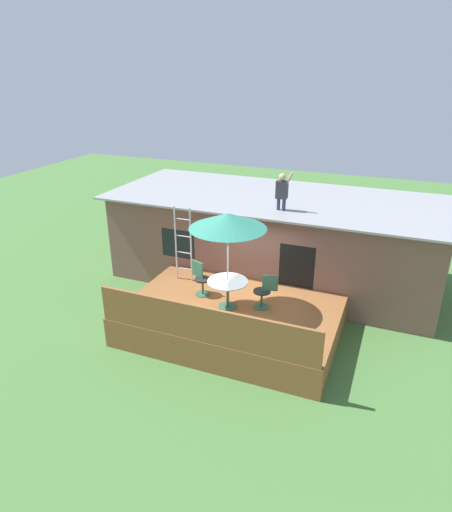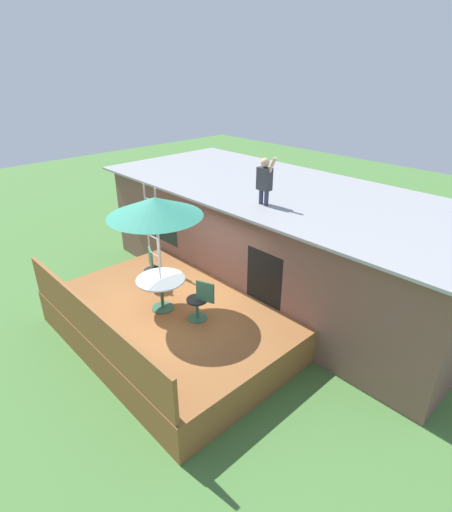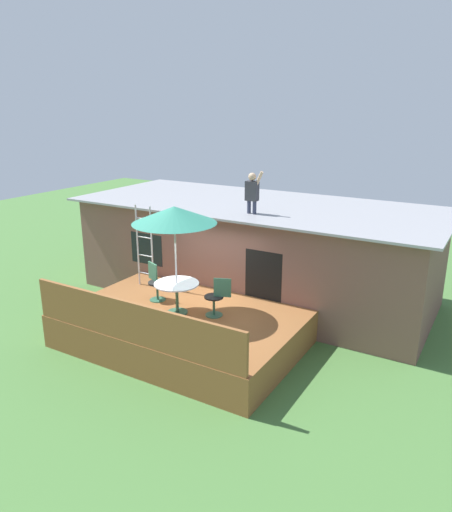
% 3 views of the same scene
% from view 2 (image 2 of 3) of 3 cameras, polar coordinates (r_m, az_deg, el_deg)
% --- Properties ---
extents(ground_plane, '(40.00, 40.00, 0.00)m').
position_cam_2_polar(ground_plane, '(9.48, -7.34, -11.24)').
color(ground_plane, '#477538').
extents(house, '(10.50, 4.50, 2.78)m').
position_cam_2_polar(house, '(10.93, 7.54, 2.55)').
color(house, brown).
rests_on(house, ground).
extents(deck, '(5.44, 3.84, 0.80)m').
position_cam_2_polar(deck, '(9.25, -7.48, -9.26)').
color(deck, brown).
rests_on(deck, ground).
extents(deck_railing, '(5.34, 0.08, 0.90)m').
position_cam_2_polar(deck_railing, '(8.05, -18.72, -9.19)').
color(deck_railing, brown).
rests_on(deck_railing, deck).
extents(patio_table, '(1.04, 1.04, 0.74)m').
position_cam_2_polar(patio_table, '(8.70, -9.21, -4.13)').
color(patio_table, '#33664C').
rests_on(patio_table, deck).
extents(patio_umbrella, '(1.90, 1.90, 2.54)m').
position_cam_2_polar(patio_umbrella, '(7.97, -10.11, 6.89)').
color(patio_umbrella, silver).
rests_on(patio_umbrella, deck).
extents(step_ladder, '(0.52, 0.04, 2.20)m').
position_cam_2_polar(step_ladder, '(10.32, -10.39, 3.93)').
color(step_ladder, silver).
rests_on(step_ladder, deck).
extents(person_figure, '(0.47, 0.20, 1.11)m').
position_cam_2_polar(person_figure, '(9.00, 5.55, 10.97)').
color(person_figure, '#33384C').
rests_on(person_figure, house).
extents(patio_chair_left, '(0.60, 0.44, 0.92)m').
position_cam_2_polar(patio_chair_left, '(9.66, -10.40, -1.88)').
color(patio_chair_left, '#33664C').
rests_on(patio_chair_left, deck).
extents(patio_chair_right, '(0.60, 0.44, 0.92)m').
position_cam_2_polar(patio_chair_right, '(8.32, -3.72, -6.37)').
color(patio_chair_right, '#33664C').
rests_on(patio_chair_right, deck).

